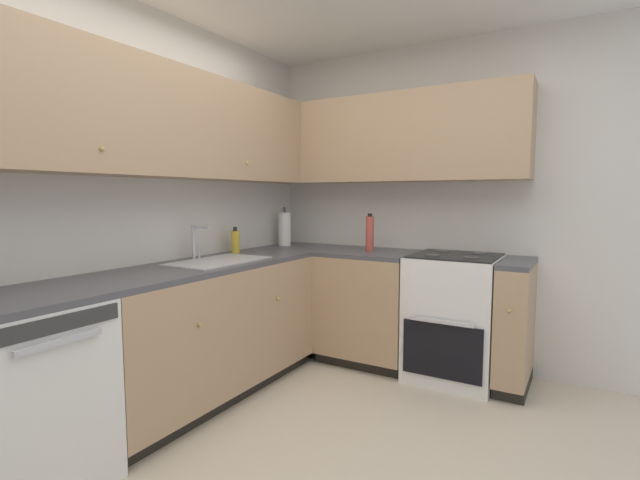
{
  "coord_description": "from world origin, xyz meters",
  "views": [
    {
      "loc": [
        -1.75,
        -1.02,
        1.35
      ],
      "look_at": [
        1.0,
        0.58,
        1.04
      ],
      "focal_mm": 25.64,
      "sensor_mm": 36.0,
      "label": 1
    }
  ],
  "objects_px": {
    "dishwasher": "(24,399)",
    "paper_towel_roll": "(285,229)",
    "oven_range": "(454,316)",
    "soap_bottle": "(235,242)",
    "oil_bottle": "(370,233)"
  },
  "relations": [
    {
      "from": "dishwasher",
      "to": "soap_bottle",
      "type": "xyz_separation_m",
      "value": [
        1.67,
        0.18,
        0.56
      ]
    },
    {
      "from": "dishwasher",
      "to": "oven_range",
      "type": "bearing_deg",
      "value": -29.92
    },
    {
      "from": "oven_range",
      "to": "soap_bottle",
      "type": "relative_size",
      "value": 5.25
    },
    {
      "from": "dishwasher",
      "to": "soap_bottle",
      "type": "bearing_deg",
      "value": 6.19
    },
    {
      "from": "oven_range",
      "to": "dishwasher",
      "type": "bearing_deg",
      "value": 150.08
    },
    {
      "from": "dishwasher",
      "to": "paper_towel_roll",
      "type": "bearing_deg",
      "value": 3.98
    },
    {
      "from": "oven_range",
      "to": "paper_towel_roll",
      "type": "bearing_deg",
      "value": 91.06
    },
    {
      "from": "oven_range",
      "to": "oil_bottle",
      "type": "bearing_deg",
      "value": 91.6
    },
    {
      "from": "soap_bottle",
      "to": "paper_towel_roll",
      "type": "bearing_deg",
      "value": -1.79
    },
    {
      "from": "dishwasher",
      "to": "paper_towel_roll",
      "type": "height_order",
      "value": "paper_towel_roll"
    },
    {
      "from": "oven_range",
      "to": "paper_towel_roll",
      "type": "height_order",
      "value": "paper_towel_roll"
    },
    {
      "from": "oven_range",
      "to": "soap_bottle",
      "type": "bearing_deg",
      "value": 113.68
    },
    {
      "from": "paper_towel_roll",
      "to": "oil_bottle",
      "type": "xyz_separation_m",
      "value": [
        0.01,
        -0.82,
        -0.01
      ]
    },
    {
      "from": "dishwasher",
      "to": "soap_bottle",
      "type": "distance_m",
      "value": 1.77
    },
    {
      "from": "paper_towel_roll",
      "to": "oil_bottle",
      "type": "relative_size",
      "value": 1.18
    }
  ]
}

